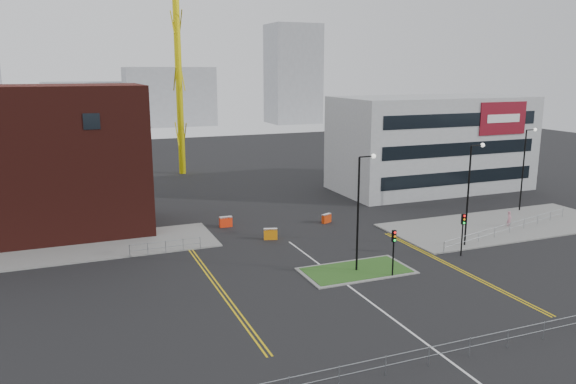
# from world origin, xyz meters

# --- Properties ---
(ground) EXTENTS (200.00, 200.00, 0.00)m
(ground) POSITION_xyz_m (0.00, 0.00, 0.00)
(ground) COLOR black
(ground) RESTS_ON ground
(pavement_left) EXTENTS (28.00, 8.00, 0.12)m
(pavement_left) POSITION_xyz_m (-20.00, 22.00, 0.06)
(pavement_left) COLOR slate
(pavement_left) RESTS_ON ground
(pavement_right) EXTENTS (24.00, 10.00, 0.12)m
(pavement_right) POSITION_xyz_m (22.00, 14.00, 0.06)
(pavement_right) COLOR slate
(pavement_right) RESTS_ON ground
(island_kerb) EXTENTS (8.60, 4.60, 0.08)m
(island_kerb) POSITION_xyz_m (2.00, 8.00, 0.04)
(island_kerb) COLOR slate
(island_kerb) RESTS_ON ground
(grass_island) EXTENTS (8.00, 4.00, 0.12)m
(grass_island) POSITION_xyz_m (2.00, 8.00, 0.06)
(grass_island) COLOR #2A541C
(grass_island) RESTS_ON ground
(brick_building) EXTENTS (24.20, 10.07, 14.24)m
(brick_building) POSITION_xyz_m (-22.97, 28.00, 6.85)
(brick_building) COLOR #421510
(brick_building) RESTS_ON ground
(office_block) EXTENTS (25.00, 12.20, 12.00)m
(office_block) POSITION_xyz_m (26.01, 31.97, 6.00)
(office_block) COLOR #9FA2A4
(office_block) RESTS_ON ground
(streetlamp_island) EXTENTS (1.46, 0.36, 9.18)m
(streetlamp_island) POSITION_xyz_m (2.22, 8.00, 5.41)
(streetlamp_island) COLOR black
(streetlamp_island) RESTS_ON ground
(streetlamp_right_near) EXTENTS (1.46, 0.36, 9.18)m
(streetlamp_right_near) POSITION_xyz_m (14.22, 10.00, 5.41)
(streetlamp_right_near) COLOR black
(streetlamp_right_near) RESTS_ON ground
(streetlamp_right_far) EXTENTS (1.46, 0.36, 9.18)m
(streetlamp_right_far) POSITION_xyz_m (28.22, 18.00, 5.41)
(streetlamp_right_far) COLOR black
(streetlamp_right_far) RESTS_ON ground
(traffic_light_island) EXTENTS (0.28, 0.33, 3.65)m
(traffic_light_island) POSITION_xyz_m (4.00, 5.98, 2.57)
(traffic_light_island) COLOR black
(traffic_light_island) RESTS_ON ground
(traffic_light_right) EXTENTS (0.28, 0.33, 3.65)m
(traffic_light_right) POSITION_xyz_m (12.00, 7.98, 2.57)
(traffic_light_right) COLOR black
(traffic_light_right) RESTS_ON ground
(railing_front) EXTENTS (24.05, 0.05, 1.10)m
(railing_front) POSITION_xyz_m (0.00, -6.00, 0.78)
(railing_front) COLOR gray
(railing_front) RESTS_ON ground
(railing_left) EXTENTS (6.05, 0.05, 1.10)m
(railing_left) POSITION_xyz_m (-11.00, 18.00, 0.74)
(railing_left) COLOR gray
(railing_left) RESTS_ON ground
(railing_right) EXTENTS (19.05, 5.05, 1.10)m
(railing_right) POSITION_xyz_m (20.50, 11.50, 0.78)
(railing_right) COLOR gray
(railing_right) RESTS_ON ground
(centre_line) EXTENTS (0.15, 30.00, 0.01)m
(centre_line) POSITION_xyz_m (0.00, 2.00, 0.01)
(centre_line) COLOR silver
(centre_line) RESTS_ON ground
(yellow_left_a) EXTENTS (0.12, 24.00, 0.01)m
(yellow_left_a) POSITION_xyz_m (-9.00, 10.00, 0.01)
(yellow_left_a) COLOR gold
(yellow_left_a) RESTS_ON ground
(yellow_left_b) EXTENTS (0.12, 24.00, 0.01)m
(yellow_left_b) POSITION_xyz_m (-8.70, 10.00, 0.01)
(yellow_left_b) COLOR gold
(yellow_left_b) RESTS_ON ground
(yellow_right_a) EXTENTS (0.12, 20.00, 0.01)m
(yellow_right_a) POSITION_xyz_m (9.50, 6.00, 0.01)
(yellow_right_a) COLOR gold
(yellow_right_a) RESTS_ON ground
(yellow_right_b) EXTENTS (0.12, 20.00, 0.01)m
(yellow_right_b) POSITION_xyz_m (9.80, 6.00, 0.01)
(yellow_right_b) COLOR gold
(yellow_right_b) RESTS_ON ground
(skyline_b) EXTENTS (24.00, 12.00, 16.00)m
(skyline_b) POSITION_xyz_m (10.00, 130.00, 8.00)
(skyline_b) COLOR gray
(skyline_b) RESTS_ON ground
(skyline_c) EXTENTS (14.00, 12.00, 28.00)m
(skyline_c) POSITION_xyz_m (45.00, 125.00, 14.00)
(skyline_c) COLOR gray
(skyline_c) RESTS_ON ground
(skyline_d) EXTENTS (30.00, 12.00, 12.00)m
(skyline_d) POSITION_xyz_m (-8.00, 140.00, 6.00)
(skyline_d) COLOR gray
(skyline_d) RESTS_ON ground
(pedestrian) EXTENTS (0.71, 0.60, 1.66)m
(pedestrian) POSITION_xyz_m (22.06, 13.26, 0.83)
(pedestrian) COLOR #C37E8E
(pedestrian) RESTS_ON ground
(barrier_left) EXTENTS (1.31, 0.77, 1.05)m
(barrier_left) POSITION_xyz_m (-1.30, 18.38, 0.57)
(barrier_left) COLOR orange
(barrier_left) RESTS_ON ground
(barrier_mid) EXTENTS (1.26, 0.42, 1.06)m
(barrier_mid) POSITION_xyz_m (-4.00, 24.00, 0.58)
(barrier_mid) COLOR #FB310D
(barrier_mid) RESTS_ON ground
(barrier_right) EXTENTS (1.16, 0.79, 0.93)m
(barrier_right) POSITION_xyz_m (6.00, 21.63, 0.51)
(barrier_right) COLOR red
(barrier_right) RESTS_ON ground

